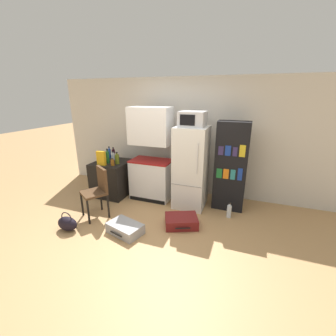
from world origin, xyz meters
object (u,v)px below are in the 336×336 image
at_px(water_bottle_front, 229,211).
at_px(side_table, 113,178).
at_px(bottle_olive_oil, 117,159).
at_px(suitcase_large_flat, 181,221).
at_px(bottle_green_tall, 108,157).
at_px(microwave, 193,119).
at_px(refrigerator, 191,168).
at_px(bottle_clear_short, 113,156).
at_px(bookshelf, 231,167).
at_px(bottle_blue_soda, 109,153).
at_px(handbag, 67,223).
at_px(kitchen_hutch, 151,157).
at_px(bottle_wine_dark, 114,153).
at_px(suitcase_small_flat, 125,228).
at_px(chair, 98,188).
at_px(cereal_box, 101,158).
at_px(bottle_amber_beer, 113,162).

bearing_deg(water_bottle_front, side_table, 176.46).
distance_m(bottle_olive_oil, suitcase_large_flat, 1.94).
relative_size(bottle_green_tall, water_bottle_front, 1.05).
bearing_deg(water_bottle_front, microwave, 163.93).
distance_m(refrigerator, bottle_clear_short, 1.84).
bearing_deg(bookshelf, suitcase_large_flat, -124.86).
distance_m(bottle_green_tall, water_bottle_front, 2.72).
relative_size(bookshelf, bottle_green_tall, 5.46).
xyz_separation_m(bottle_blue_soda, bottle_green_tall, (0.21, -0.37, 0.02)).
bearing_deg(bottle_clear_short, refrigerator, -2.26).
xyz_separation_m(bottle_green_tall, handbag, (0.12, -1.43, -0.77)).
xyz_separation_m(kitchen_hutch, microwave, (0.88, -0.06, 0.83)).
height_order(side_table, refrigerator, refrigerator).
relative_size(kitchen_hutch, bottle_wine_dark, 7.62).
xyz_separation_m(bottle_wine_dark, bottle_green_tall, (0.11, -0.39, 0.03)).
xyz_separation_m(bottle_green_tall, suitcase_small_flat, (1.07, -1.17, -0.81)).
relative_size(bottle_clear_short, chair, 0.21).
height_order(kitchen_hutch, cereal_box, kitchen_hutch).
xyz_separation_m(bottle_blue_soda, bottle_wine_dark, (0.09, 0.03, -0.01)).
relative_size(bottle_olive_oil, bottle_green_tall, 0.81).
xyz_separation_m(side_table, bottle_green_tall, (-0.02, -0.10, 0.51)).
xyz_separation_m(bottle_olive_oil, suitcase_large_flat, (1.65, -0.66, -0.78)).
xyz_separation_m(bottle_olive_oil, chair, (0.11, -0.85, -0.31)).
relative_size(side_table, bottle_green_tall, 2.48).
xyz_separation_m(bottle_olive_oil, bottle_wine_dark, (-0.33, 0.37, -0.00)).
bearing_deg(bottle_blue_soda, bottle_wine_dark, 16.19).
bearing_deg(bottle_blue_soda, bottle_olive_oil, -38.63).
xyz_separation_m(bookshelf, bottle_olive_oil, (-2.33, -0.30, 0.01)).
height_order(suitcase_large_flat, suitcase_small_flat, suitcase_large_flat).
distance_m(refrigerator, bottle_wine_dark, 1.93).
relative_size(bottle_olive_oil, bottle_amber_beer, 1.58).
xyz_separation_m(bottle_wine_dark, handbag, (0.23, -1.82, -0.74)).
distance_m(bottle_olive_oil, bottle_green_tall, 0.22).
bearing_deg(bottle_amber_beer, kitchen_hutch, 26.04).
distance_m(bottle_blue_soda, handbag, 1.97).
height_order(side_table, bottle_green_tall, bottle_green_tall).
relative_size(bottle_amber_beer, handbag, 0.45).
xyz_separation_m(microwave, bottle_wine_dark, (-1.92, 0.22, -0.88)).
height_order(bookshelf, bottle_olive_oil, bookshelf).
relative_size(bookshelf, suitcase_small_flat, 2.68).
bearing_deg(suitcase_large_flat, water_bottle_front, 14.26).
bearing_deg(refrigerator, chair, -145.90).
bearing_deg(bottle_blue_soda, side_table, -49.85).
bearing_deg(bottle_wine_dark, suitcase_large_flat, -27.49).
xyz_separation_m(kitchen_hutch, suitcase_large_flat, (0.95, -0.87, -0.83)).
height_order(refrigerator, bottle_blue_soda, refrigerator).
relative_size(bottle_olive_oil, handbag, 0.71).
relative_size(bottle_olive_oil, chair, 0.28).
relative_size(bottle_blue_soda, cereal_box, 0.90).
bearing_deg(bottle_wine_dark, handbag, -82.73).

